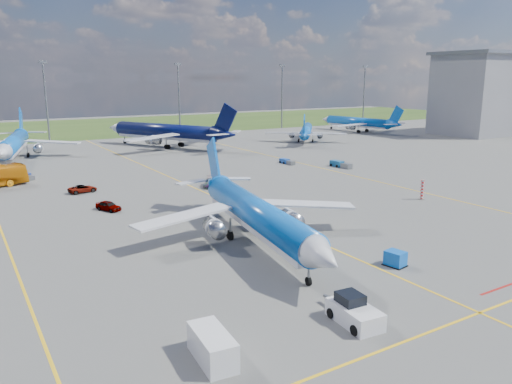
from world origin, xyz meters
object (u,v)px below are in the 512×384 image
service_car_c (211,182)px  warning_post (422,190)px  bg_jet_nnw (15,159)px  main_airliner (257,243)px  bg_jet_ene (357,132)px  uld_container (395,258)px  service_van (212,347)px  baggage_tug_c (28,176)px  baggage_tug_e (287,162)px  bg_jet_ne (306,141)px  service_car_a (108,206)px  baggage_tug_w (340,164)px  bg_jet_n (166,147)px  service_car_b (83,189)px  pushback_tug (354,312)px

service_car_c → warning_post: bearing=-15.2°
bg_jet_nnw → main_airliner: bearing=-65.5°
bg_jet_ene → service_car_c: 97.90m
uld_container → service_van: 23.60m
baggage_tug_c → baggage_tug_e: size_ratio=1.00×
service_van → baggage_tug_c: (-1.82, 71.71, -0.55)m
bg_jet_ne → service_car_a: bg_jet_ne is taller
warning_post → service_car_a: bearing=156.7°
bg_jet_ene → service_car_c: bg_jet_ene is taller
uld_container → baggage_tug_w: size_ratio=0.34×
bg_jet_ene → baggage_tug_w: size_ratio=6.56×
uld_container → main_airliner: bearing=111.4°
warning_post → service_car_a: 46.10m
service_car_a → warning_post: bearing=-49.1°
bg_jet_ne → baggage_tug_e: size_ratio=7.53×
bg_jet_n → baggage_tug_e: size_ratio=10.37×
service_car_b → baggage_tug_c: size_ratio=1.04×
service_van → service_car_c: 53.55m
baggage_tug_e → service_van: bearing=-128.8°
main_airliner → service_van: main_airliner is taller
bg_jet_ne → service_car_b: size_ratio=7.25×
pushback_tug → service_car_b: 56.07m
pushback_tug → service_van: 11.44m
pushback_tug → service_car_c: bearing=81.1°
main_airliner → uld_container: main_airliner is taller
warning_post → baggage_tug_w: bearing=74.0°
warning_post → bg_jet_ne: bg_jet_ne is taller
bg_jet_ene → bg_jet_ne: bearing=12.7°
bg_jet_n → pushback_tug: size_ratio=7.05×
main_airliner → service_car_b: 37.62m
bg_jet_ene → service_van: bearing=35.6°
service_car_c → bg_jet_ene: bearing=64.6°
uld_container → service_car_b: (-18.71, 48.96, -0.11)m
service_car_b → service_car_c: service_car_c is taller
bg_jet_n → service_car_b: 54.15m
main_airliner → pushback_tug: (-3.42, -19.53, 0.86)m
service_van → baggage_tug_e: bearing=57.0°
warning_post → bg_jet_n: size_ratio=0.07×
uld_container → baggage_tug_e: bearing=54.7°
bg_jet_ne → pushback_tug: 110.62m
bg_jet_n → main_airliner: 82.81m
bg_jet_nnw → pushback_tug: bearing=-69.7°
service_van → service_car_c: service_van is taller
bg_jet_nnw → bg_jet_n: 36.73m
bg_jet_nnw → service_car_c: (24.81, -49.22, 0.73)m
service_car_c → pushback_tug: bearing=-72.3°
bg_jet_ne → uld_container: bg_jet_ne is taller
service_van → service_car_b: size_ratio=1.00×
service_van → service_car_a: service_van is taller
bg_jet_n → bg_jet_nnw: bearing=-25.4°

